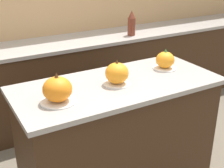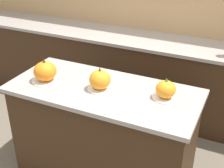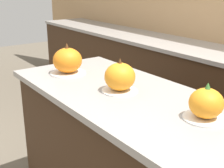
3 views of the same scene
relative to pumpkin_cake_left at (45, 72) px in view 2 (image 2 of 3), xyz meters
name	(u,v)px [view 2 (image 2 of 3)]	position (x,y,z in m)	size (l,w,h in m)	color
wall_back	(165,2)	(0.49, 1.62, 0.27)	(8.00, 0.06, 2.50)	tan
kitchen_island	(104,135)	(0.49, 0.08, -0.53)	(1.51, 0.69, 0.90)	#382314
back_counter	(151,77)	(0.49, 1.29, -0.53)	(6.00, 0.60, 0.91)	#382314
pumpkin_cake_left	(45,72)	(0.00, 0.00, 0.00)	(0.23, 0.23, 0.20)	white
pumpkin_cake_center	(100,80)	(0.47, 0.06, 0.00)	(0.20, 0.20, 0.19)	white
pumpkin_cake_right	(166,90)	(0.96, 0.15, -0.01)	(0.19, 0.19, 0.17)	white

